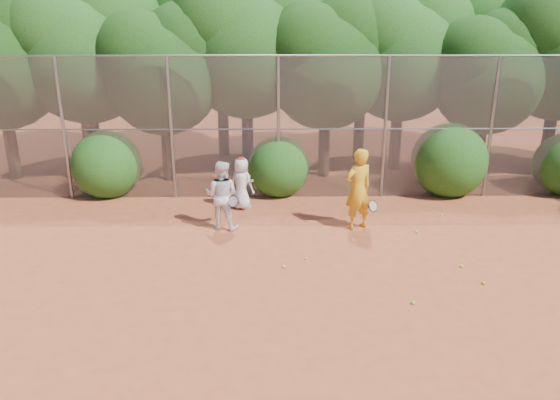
{
  "coord_description": "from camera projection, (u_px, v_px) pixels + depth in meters",
  "views": [
    {
      "loc": [
        -1.15,
        -9.09,
        5.09
      ],
      "look_at": [
        -1.0,
        2.5,
        1.1
      ],
      "focal_mm": 35.0,
      "sensor_mm": 36.0,
      "label": 1
    }
  ],
  "objects": [
    {
      "name": "bush_2",
      "position": [
        449.0,
        157.0,
        15.91
      ],
      "size": [
        2.2,
        2.2,
        2.2
      ],
      "primitive_type": "sphere",
      "color": "#1A4B12",
      "rests_on": "ground"
    },
    {
      "name": "tree_12",
      "position": [
        488.0,
        30.0,
        19.51
      ],
      "size": [
        5.02,
        4.37,
        6.88
      ],
      "color": "black",
      "rests_on": "ground"
    },
    {
      "name": "tree_4",
      "position": [
        328.0,
        58.0,
        16.84
      ],
      "size": [
        4.19,
        3.64,
        5.73
      ],
      "color": "black",
      "rests_on": "ground"
    },
    {
      "name": "ball_4",
      "position": [
        306.0,
        259.0,
        11.84
      ],
      "size": [
        0.07,
        0.07,
        0.07
      ],
      "primitive_type": "sphere",
      "color": "#B4DD28",
      "rests_on": "ground"
    },
    {
      "name": "player_yellow",
      "position": [
        358.0,
        189.0,
        13.3
      ],
      "size": [
        0.95,
        0.77,
        2.03
      ],
      "rotation": [
        0.0,
        0.0,
        3.61
      ],
      "color": "gold",
      "rests_on": "ground"
    },
    {
      "name": "tree_1",
      "position": [
        86.0,
        44.0,
        16.91
      ],
      "size": [
        4.64,
        4.03,
        6.35
      ],
      "color": "black",
      "rests_on": "ground"
    },
    {
      "name": "ground",
      "position": [
        335.0,
        298.0,
        10.27
      ],
      "size": [
        80.0,
        80.0,
        0.0
      ],
      "primitive_type": "plane",
      "color": "#A64725",
      "rests_on": "ground"
    },
    {
      "name": "ball_1",
      "position": [
        416.0,
        232.0,
        13.3
      ],
      "size": [
        0.07,
        0.07,
        0.07
      ],
      "primitive_type": "sphere",
      "color": "#B4DD28",
      "rests_on": "ground"
    },
    {
      "name": "ball_6",
      "position": [
        284.0,
        267.0,
        11.47
      ],
      "size": [
        0.07,
        0.07,
        0.07
      ],
      "primitive_type": "sphere",
      "color": "#B4DD28",
      "rests_on": "ground"
    },
    {
      "name": "ball_2",
      "position": [
        413.0,
        303.0,
        10.04
      ],
      "size": [
        0.07,
        0.07,
        0.07
      ],
      "primitive_type": "sphere",
      "color": "#B4DD28",
      "rests_on": "ground"
    },
    {
      "name": "tree_10",
      "position": [
        222.0,
        27.0,
        19.17
      ],
      "size": [
        5.15,
        4.48,
        7.06
      ],
      "color": "black",
      "rests_on": "ground"
    },
    {
      "name": "player_teen",
      "position": [
        242.0,
        183.0,
        14.75
      ],
      "size": [
        0.83,
        0.75,
        1.45
      ],
      "rotation": [
        0.0,
        0.0,
        2.6
      ],
      "color": "white",
      "rests_on": "ground"
    },
    {
      "name": "player_white",
      "position": [
        222.0,
        195.0,
        13.35
      ],
      "size": [
        0.96,
        0.84,
        1.72
      ],
      "rotation": [
        0.0,
        0.0,
        2.9
      ],
      "color": "white",
      "rests_on": "ground"
    },
    {
      "name": "bush_0",
      "position": [
        106.0,
        161.0,
        15.83
      ],
      "size": [
        2.0,
        2.0,
        2.0
      ],
      "primitive_type": "sphere",
      "color": "#1A4B12",
      "rests_on": "ground"
    },
    {
      "name": "tree_3",
      "position": [
        248.0,
        36.0,
        17.18
      ],
      "size": [
        4.89,
        4.26,
        6.7
      ],
      "color": "black",
      "rests_on": "ground"
    },
    {
      "name": "ball_0",
      "position": [
        484.0,
        283.0,
        10.77
      ],
      "size": [
        0.07,
        0.07,
        0.07
      ],
      "primitive_type": "sphere",
      "color": "#B4DD28",
      "rests_on": "ground"
    },
    {
      "name": "tree_6",
      "position": [
        490.0,
        68.0,
        16.8
      ],
      "size": [
        3.86,
        3.36,
        5.29
      ],
      "color": "black",
      "rests_on": "ground"
    },
    {
      "name": "tree_9",
      "position": [
        78.0,
        35.0,
        19.01
      ],
      "size": [
        4.83,
        4.2,
        6.62
      ],
      "color": "black",
      "rests_on": "ground"
    },
    {
      "name": "tree_2",
      "position": [
        164.0,
        65.0,
        16.46
      ],
      "size": [
        3.99,
        3.47,
        5.47
      ],
      "color": "black",
      "rests_on": "ground"
    },
    {
      "name": "ball_3",
      "position": [
        462.0,
        266.0,
        11.48
      ],
      "size": [
        0.07,
        0.07,
        0.07
      ],
      "primitive_type": "sphere",
      "color": "#B4DD28",
      "rests_on": "ground"
    },
    {
      "name": "tree_11",
      "position": [
        365.0,
        41.0,
        19.0
      ],
      "size": [
        4.64,
        4.03,
        6.35
      ],
      "color": "black",
      "rests_on": "ground"
    },
    {
      "name": "tree_5",
      "position": [
        403.0,
        47.0,
        17.54
      ],
      "size": [
        4.51,
        3.92,
        6.17
      ],
      "color": "black",
      "rests_on": "ground"
    },
    {
      "name": "fence_back",
      "position": [
        310.0,
        127.0,
        15.27
      ],
      "size": [
        20.05,
        0.09,
        4.03
      ],
      "color": "gray",
      "rests_on": "ground"
    },
    {
      "name": "ball_5",
      "position": [
        441.0,
        215.0,
        14.38
      ],
      "size": [
        0.07,
        0.07,
        0.07
      ],
      "primitive_type": "sphere",
      "color": "#B4DD28",
      "rests_on": "ground"
    },
    {
      "name": "bush_1",
      "position": [
        278.0,
        164.0,
        15.92
      ],
      "size": [
        1.8,
        1.8,
        1.8
      ],
      "primitive_type": "sphere",
      "color": "#1A4B12",
      "rests_on": "ground"
    }
  ]
}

